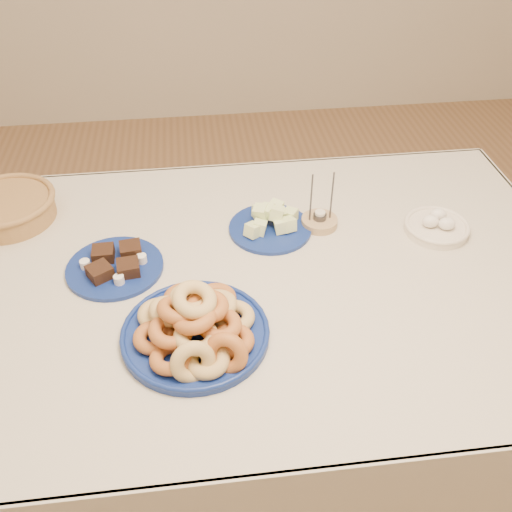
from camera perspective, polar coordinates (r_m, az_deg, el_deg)
name	(u,v)px	position (r m, az deg, el deg)	size (l,w,h in m)	color
ground	(254,440)	(2.03, -0.18, -17.93)	(5.00, 5.00, 0.00)	#8A6241
dining_table	(254,304)	(1.53, -0.23, -4.79)	(1.71, 1.11, 0.75)	brown
donut_platter	(195,326)	(1.27, -6.07, -7.00)	(0.36, 0.36, 0.15)	navy
melon_plate	(271,223)	(1.59, 1.53, 3.31)	(0.26, 0.26, 0.08)	navy
brownie_plate	(115,265)	(1.50, -13.90, -0.91)	(0.30, 0.30, 0.04)	navy
wicker_basket	(7,207)	(1.77, -23.63, 4.50)	(0.34, 0.34, 0.07)	brown
candle_holder	(319,221)	(1.62, 6.36, 3.52)	(0.11, 0.11, 0.17)	tan
egg_bowl	(437,226)	(1.66, 17.63, 2.87)	(0.20, 0.20, 0.06)	silver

